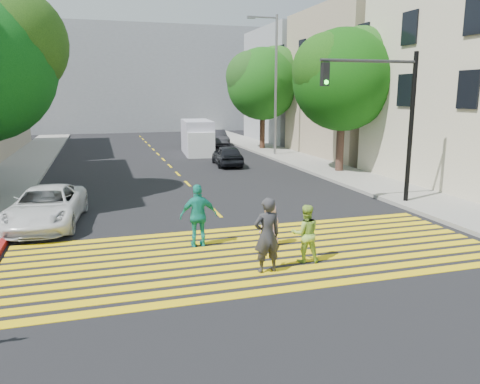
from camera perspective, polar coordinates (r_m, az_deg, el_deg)
name	(u,v)px	position (r m, az deg, el deg)	size (l,w,h in m)	color
ground	(274,270)	(11.95, 4.19, -9.46)	(120.00, 120.00, 0.00)	black
sidewalk_left	(28,162)	(32.97, -24.40, 3.40)	(3.00, 40.00, 0.15)	gray
sidewalk_right	(318,166)	(28.62, 9.46, 3.17)	(3.00, 60.00, 0.15)	gray
curb_red	(14,225)	(17.18, -25.84, -3.70)	(0.20, 8.00, 0.16)	maroon
crosswalk	(258,253)	(13.07, 2.19, -7.50)	(13.40, 5.30, 0.01)	yellow
lane_line	(160,157)	(33.41, -9.67, 4.28)	(0.12, 34.40, 0.01)	yellow
building_right_tan	(379,84)	(35.00, 16.62, 12.50)	(10.00, 10.00, 10.00)	tan
building_right_grey	(312,86)	(44.64, 8.74, 12.62)	(10.00, 10.00, 10.00)	gray
backdrop_block	(131,79)	(58.54, -13.10, 13.23)	(30.00, 8.00, 12.00)	gray
tree_right_near	(344,74)	(26.39, 12.59, 13.81)	(6.32, 5.86, 7.91)	black
tree_right_far	(264,80)	(36.76, 2.90, 13.48)	(6.42, 5.97, 7.94)	black
pedestrian_man	(267,235)	(11.51, 3.30, -5.29)	(0.69, 0.45, 1.90)	#2F2E31
pedestrian_woman	(305,233)	(12.37, 7.99, -5.03)	(0.75, 0.58, 1.54)	#9BC644
pedestrian_child	(270,224)	(13.52, 3.70, -3.97)	(0.64, 0.42, 1.31)	#E4A9D4
pedestrian_extra	(199,216)	(13.48, -5.08, -2.89)	(1.07, 0.45, 1.83)	teal
white_sedan	(46,207)	(16.90, -22.56, -1.66)	(2.15, 4.66, 1.30)	silver
dark_car_near	(227,155)	(28.74, -1.55, 4.50)	(1.51, 3.76, 1.28)	black
silver_car	(194,138)	(40.14, -5.64, 6.61)	(1.89, 4.64, 1.35)	#979797
dark_car_parked	(217,138)	(39.60, -2.85, 6.58)	(1.43, 4.11, 1.35)	black
white_van	(198,138)	(34.41, -5.19, 6.55)	(2.37, 5.32, 2.44)	silver
traffic_signal	(388,108)	(18.81, 17.56, 9.77)	(4.03, 0.35, 5.91)	black
street_lamp	(273,77)	(32.93, 4.07, 13.82)	(2.15, 0.24, 9.51)	gray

